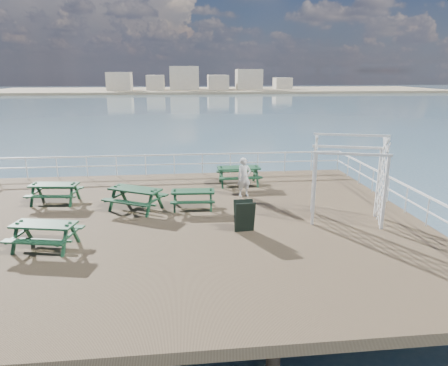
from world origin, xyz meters
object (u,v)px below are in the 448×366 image
picnic_table_b (135,194)px  picnic_table_d (44,230)px  picnic_table_e (193,195)px  picnic_table_c (239,172)px  picnic_table_a (54,189)px  trellis_arbor (347,183)px  person (244,177)px

picnic_table_b → picnic_table_d: 4.05m
picnic_table_e → picnic_table_c: bearing=57.1°
picnic_table_d → picnic_table_a: bearing=114.8°
picnic_table_a → picnic_table_b: (3.38, -1.20, 0.04)m
picnic_table_c → trellis_arbor: 6.04m
picnic_table_d → picnic_table_b: bearing=66.3°
picnic_table_a → picnic_table_e: bearing=-5.8°
picnic_table_d → picnic_table_e: size_ratio=1.23×
picnic_table_c → trellis_arbor: bearing=-58.6°
picnic_table_d → trellis_arbor: trellis_arbor is taller
person → picnic_table_a: bearing=166.6°
picnic_table_d → person: 8.23m
picnic_table_a → person: person is taller
picnic_table_b → picnic_table_e: (2.23, -0.04, -0.10)m
picnic_table_c → picnic_table_d: 9.39m
picnic_table_c → picnic_table_a: bearing=-166.9°
picnic_table_a → picnic_table_c: bearing=20.4°
picnic_table_d → trellis_arbor: (10.05, 1.32, 0.82)m
picnic_table_a → picnic_table_c: 8.11m
picnic_table_b → picnic_table_e: 2.23m
picnic_table_b → picnic_table_d: bearing=-97.7°
picnic_table_c → person: bearing=-91.5°
picnic_table_b → picnic_table_c: picnic_table_b is taller
picnic_table_d → picnic_table_e: picnic_table_d is taller
picnic_table_c → picnic_table_e: size_ratio=1.15×
picnic_table_b → picnic_table_e: picnic_table_b is taller
picnic_table_b → picnic_table_c: bearing=62.9°
trellis_arbor → person: (-3.20, 3.24, -0.55)m
picnic_table_a → picnic_table_d: picnic_table_a is taller
picnic_table_b → picnic_table_e: bearing=27.1°
picnic_table_a → person: size_ratio=1.21×
picnic_table_a → picnic_table_b: size_ratio=0.81×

